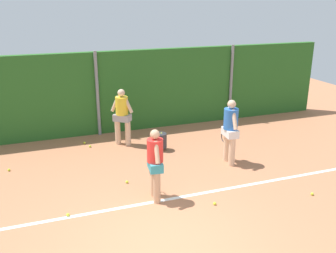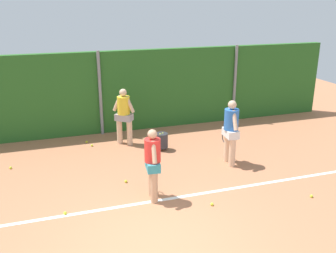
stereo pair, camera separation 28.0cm
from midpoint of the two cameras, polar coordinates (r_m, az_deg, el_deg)
ground_plane at (r=8.54m, az=-4.54°, el=-10.51°), size 24.93×24.93×0.00m
hedge_fence_backdrop at (r=12.19m, az=-9.64°, el=4.98°), size 16.20×0.25×2.62m
fence_post_center at (r=12.01m, az=-9.52°, el=4.92°), size 0.10×0.10×2.68m
fence_post_right at (r=13.47m, az=10.63°, el=6.37°), size 0.10×0.10×2.68m
court_baseline_paint at (r=8.25m, az=-3.97°, el=-11.62°), size 11.84×0.10×0.01m
player_foreground_near at (r=8.05m, az=-1.34°, el=-5.21°), size 0.34×0.76×1.61m
player_midcourt at (r=9.90m, az=10.25°, el=-0.38°), size 0.37×0.80×1.73m
player_backcourt_far at (r=11.16m, az=-5.96°, el=1.95°), size 0.59×0.53×1.70m
ball_hopper at (r=10.87m, az=-0.22°, el=-2.10°), size 0.36×0.36×0.51m
tennis_ball_0 at (r=10.53m, az=-21.95°, el=-5.80°), size 0.07×0.07×0.07m
tennis_ball_1 at (r=9.09m, az=21.66°, el=-9.74°), size 0.07×0.07×0.07m
tennis_ball_2 at (r=9.14m, az=-5.49°, el=-8.23°), size 0.07×0.07×0.07m
tennis_ball_3 at (r=11.73m, az=9.80°, el=-2.12°), size 0.07×0.07×0.07m
tennis_ball_4 at (r=11.70m, az=-11.50°, el=-2.29°), size 0.07×0.07×0.07m
tennis_ball_5 at (r=11.40m, az=-10.72°, el=-2.81°), size 0.07×0.07×0.07m
tennis_ball_6 at (r=8.24m, az=7.64°, el=-11.54°), size 0.07×0.07×0.07m
tennis_ball_7 at (r=8.11m, az=-14.28°, el=-12.54°), size 0.07×0.07×0.07m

